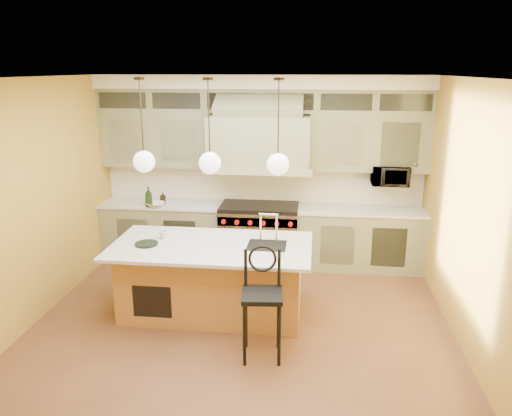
# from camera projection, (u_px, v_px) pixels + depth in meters

# --- Properties ---
(floor) EXTENTS (5.00, 5.00, 0.00)m
(floor) POSITION_uv_depth(u_px,v_px,m) (239.00, 331.00, 5.90)
(floor) COLOR #55331D
(floor) RESTS_ON ground
(ceiling) EXTENTS (5.00, 5.00, 0.00)m
(ceiling) POSITION_uv_depth(u_px,v_px,m) (237.00, 78.00, 5.11)
(ceiling) COLOR white
(ceiling) RESTS_ON wall_back
(wall_back) EXTENTS (5.00, 0.00, 5.00)m
(wall_back) POSITION_uv_depth(u_px,v_px,m) (262.00, 169.00, 7.89)
(wall_back) COLOR #B08A30
(wall_back) RESTS_ON ground
(wall_front) EXTENTS (5.00, 0.00, 5.00)m
(wall_front) POSITION_uv_depth(u_px,v_px,m) (178.00, 325.00, 3.11)
(wall_front) COLOR #B08A30
(wall_front) RESTS_ON ground
(wall_left) EXTENTS (0.00, 5.00, 5.00)m
(wall_left) POSITION_uv_depth(u_px,v_px,m) (25.00, 206.00, 5.78)
(wall_left) COLOR #B08A30
(wall_left) RESTS_ON ground
(wall_right) EXTENTS (0.00, 5.00, 5.00)m
(wall_right) POSITION_uv_depth(u_px,v_px,m) (474.00, 221.00, 5.23)
(wall_right) COLOR #B08A30
(wall_right) RESTS_ON ground
(back_cabinetry) EXTENTS (5.00, 0.77, 2.90)m
(back_cabinetry) POSITION_uv_depth(u_px,v_px,m) (260.00, 174.00, 7.65)
(back_cabinetry) COLOR gray
(back_cabinetry) RESTS_ON floor
(range) EXTENTS (1.20, 0.74, 0.96)m
(range) POSITION_uv_depth(u_px,v_px,m) (259.00, 234.00, 7.82)
(range) COLOR silver
(range) RESTS_ON floor
(kitchen_island) EXTENTS (2.44, 1.30, 1.35)m
(kitchen_island) POSITION_uv_depth(u_px,v_px,m) (213.00, 277.00, 6.24)
(kitchen_island) COLOR #A7703B
(kitchen_island) RESTS_ON floor
(counter_stool) EXTENTS (0.46, 0.46, 1.20)m
(counter_stool) POSITION_uv_depth(u_px,v_px,m) (262.00, 296.00, 5.23)
(counter_stool) COLOR black
(counter_stool) RESTS_ON floor
(microwave) EXTENTS (0.54, 0.37, 0.30)m
(microwave) POSITION_uv_depth(u_px,v_px,m) (390.00, 175.00, 7.44)
(microwave) COLOR black
(microwave) RESTS_ON back_cabinetry
(oil_bottle_a) EXTENTS (0.12, 0.12, 0.31)m
(oil_bottle_a) POSITION_uv_depth(u_px,v_px,m) (149.00, 197.00, 7.63)
(oil_bottle_a) COLOR black
(oil_bottle_a) RESTS_ON back_cabinetry
(oil_bottle_b) EXTENTS (0.09, 0.09, 0.18)m
(oil_bottle_b) POSITION_uv_depth(u_px,v_px,m) (163.00, 197.00, 7.85)
(oil_bottle_b) COLOR black
(oil_bottle_b) RESTS_ON back_cabinetry
(fruit_bowl) EXTENTS (0.28, 0.28, 0.07)m
(fruit_bowl) POSITION_uv_depth(u_px,v_px,m) (156.00, 205.00, 7.65)
(fruit_bowl) COLOR white
(fruit_bowl) RESTS_ON back_cabinetry
(cup) EXTENTS (0.12, 0.12, 0.10)m
(cup) POSITION_uv_depth(u_px,v_px,m) (163.00, 235.00, 6.29)
(cup) COLOR beige
(cup) RESTS_ON kitchen_island
(pendant_left) EXTENTS (0.26, 0.26, 1.11)m
(pendant_left) POSITION_uv_depth(u_px,v_px,m) (144.00, 159.00, 5.93)
(pendant_left) COLOR #2D2319
(pendant_left) RESTS_ON ceiling
(pendant_center) EXTENTS (0.26, 0.26, 1.11)m
(pendant_center) POSITION_uv_depth(u_px,v_px,m) (210.00, 161.00, 5.84)
(pendant_center) COLOR #2D2319
(pendant_center) RESTS_ON ceiling
(pendant_right) EXTENTS (0.26, 0.26, 1.11)m
(pendant_right) POSITION_uv_depth(u_px,v_px,m) (278.00, 162.00, 5.75)
(pendant_right) COLOR #2D2319
(pendant_right) RESTS_ON ceiling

